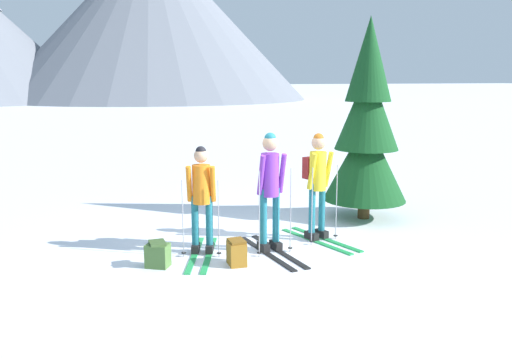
% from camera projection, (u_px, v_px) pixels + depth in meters
% --- Properties ---
extents(ground_plane, '(400.00, 400.00, 0.00)m').
position_uv_depth(ground_plane, '(252.00, 246.00, 8.62)').
color(ground_plane, white).
extents(skier_in_orange, '(0.89, 1.69, 1.68)m').
position_uv_depth(skier_in_orange, '(202.00, 194.00, 8.13)').
color(skier_in_orange, green).
rests_on(skier_in_orange, ground).
extents(skier_in_purple, '(0.61, 1.81, 1.87)m').
position_uv_depth(skier_in_purple, '(270.00, 186.00, 8.20)').
color(skier_in_purple, black).
rests_on(skier_in_purple, ground).
extents(skier_in_yellow, '(0.75, 1.71, 1.80)m').
position_uv_depth(skier_in_yellow, '(317.00, 180.00, 8.82)').
color(skier_in_yellow, green).
rests_on(skier_in_yellow, ground).
extents(pine_tree_near, '(1.58, 1.58, 3.81)m').
position_uv_depth(pine_tree_near, '(367.00, 129.00, 10.03)').
color(pine_tree_near, '#51381E').
rests_on(pine_tree_near, ground).
extents(backpack_on_snow_front, '(0.40, 0.37, 0.38)m').
position_uv_depth(backpack_on_snow_front, '(158.00, 254.00, 7.65)').
color(backpack_on_snow_front, '#4C7238').
rests_on(backpack_on_snow_front, ground).
extents(backpack_on_snow_beside, '(0.26, 0.34, 0.38)m').
position_uv_depth(backpack_on_snow_beside, '(237.00, 252.00, 7.74)').
color(backpack_on_snow_beside, '#99661E').
rests_on(backpack_on_snow_beside, ground).
extents(mountain_ridge_distant, '(61.22, 39.02, 20.01)m').
position_uv_depth(mountain_ridge_distant, '(61.00, 18.00, 63.50)').
color(mountain_ridge_distant, slate).
rests_on(mountain_ridge_distant, ground).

